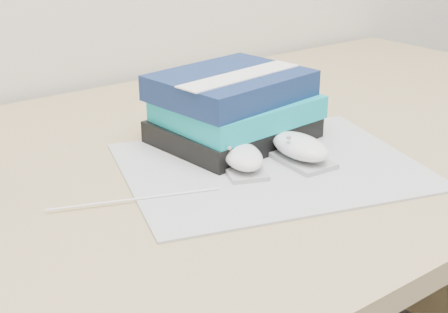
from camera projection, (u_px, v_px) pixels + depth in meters
desk at (206, 259)px, 1.08m from camera, size 1.60×0.80×0.73m
mousepad at (270, 166)px, 0.86m from camera, size 0.47×0.41×0.00m
mouse_rear at (242, 158)px, 0.84m from camera, size 0.08×0.11×0.04m
mouse_front at (300, 149)px, 0.86m from camera, size 0.07×0.11×0.04m
usb_cable at (135, 199)px, 0.76m from camera, size 0.20×0.08×0.00m
book_stack at (234, 108)px, 0.93m from camera, size 0.24×0.20×0.11m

